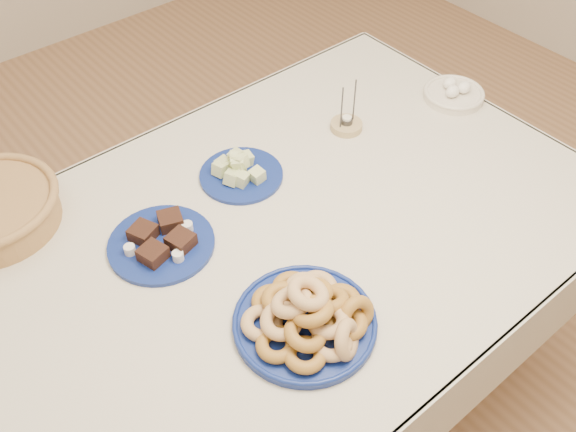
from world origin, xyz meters
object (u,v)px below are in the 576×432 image
object	(u,v)px
candle_holder	(346,125)
egg_bowl	(454,93)
donut_platter	(308,317)
melon_plate	(239,171)
brownie_plate	(162,242)
dining_table	(276,261)

from	to	relation	value
candle_holder	egg_bowl	bearing A→B (deg)	-15.88
donut_platter	melon_plate	world-z (taller)	donut_platter
brownie_plate	egg_bowl	distance (m)	1.02
dining_table	egg_bowl	xyz separation A→B (m)	(0.78, 0.09, 0.13)
egg_bowl	candle_holder	bearing A→B (deg)	164.12
dining_table	melon_plate	xyz separation A→B (m)	(0.06, 0.22, 0.13)
donut_platter	brownie_plate	distance (m)	0.42
dining_table	donut_platter	size ratio (longest dim) A/B	4.22
donut_platter	candle_holder	world-z (taller)	candle_holder
melon_plate	candle_holder	distance (m)	0.37
dining_table	candle_holder	xyz separation A→B (m)	(0.42, 0.19, 0.12)
dining_table	candle_holder	world-z (taller)	candle_holder
dining_table	melon_plate	size ratio (longest dim) A/B	6.41
melon_plate	donut_platter	bearing A→B (deg)	-110.12
candle_holder	dining_table	bearing A→B (deg)	-155.60
donut_platter	melon_plate	distance (m)	0.52
egg_bowl	melon_plate	bearing A→B (deg)	169.53
donut_platter	egg_bowl	bearing A→B (deg)	21.23
melon_plate	candle_holder	world-z (taller)	candle_holder
brownie_plate	candle_holder	xyz separation A→B (m)	(0.66, 0.05, 0.00)
candle_holder	egg_bowl	distance (m)	0.37
donut_platter	melon_plate	size ratio (longest dim) A/B	1.52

